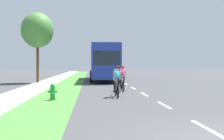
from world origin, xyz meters
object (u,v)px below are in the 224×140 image
object	(u,v)px
fire_hydrant_green	(53,92)
cyclist_trailing	(122,78)
cyclist_lead	(117,81)
street_tree_near	(37,30)
pickup_silver	(110,68)
bus_blue	(103,61)
sedan_maroon	(115,69)

from	to	relation	value
fire_hydrant_green	cyclist_trailing	bearing A→B (deg)	44.80
cyclist_lead	cyclist_trailing	size ratio (longest dim) A/B	1.00
cyclist_lead	street_tree_near	distance (m)	12.51
cyclist_lead	street_tree_near	world-z (taller)	street_tree_near
cyclist_lead	pickup_silver	bearing A→B (deg)	85.83
bus_blue	street_tree_near	bearing A→B (deg)	-149.93
bus_blue	pickup_silver	distance (m)	31.39
cyclist_trailing	bus_blue	bearing A→B (deg)	93.26
cyclist_lead	sedan_maroon	size ratio (longest dim) A/B	0.40
pickup_silver	cyclist_lead	bearing A→B (deg)	-94.17
fire_hydrant_green	cyclist_lead	size ratio (longest dim) A/B	0.44
pickup_silver	bus_blue	bearing A→B (deg)	-95.98
bus_blue	street_tree_near	world-z (taller)	street_tree_near
cyclist_trailing	fire_hydrant_green	bearing A→B (deg)	-135.20
bus_blue	sedan_maroon	bearing A→B (deg)	80.51
cyclist_lead	pickup_silver	xyz separation A→B (m)	(3.28, 44.97, 0.02)
bus_blue	street_tree_near	distance (m)	7.44
cyclist_trailing	street_tree_near	size ratio (longest dim) A/B	0.28
cyclist_lead	cyclist_trailing	bearing A→B (deg)	77.11
cyclist_trailing	pickup_silver	size ratio (longest dim) A/B	0.34
cyclist_trailing	street_tree_near	distance (m)	10.72
sedan_maroon	bus_blue	bearing A→B (deg)	-99.49
bus_blue	pickup_silver	xyz separation A→B (m)	(3.27, 31.20, -1.15)
sedan_maroon	pickup_silver	size ratio (longest dim) A/B	0.84
sedan_maroon	street_tree_near	world-z (taller)	street_tree_near
bus_blue	sedan_maroon	size ratio (longest dim) A/B	2.70
cyclist_trailing	sedan_maroon	distance (m)	30.33
cyclist_trailing	street_tree_near	xyz separation A→B (m)	(-6.63, 7.49, 3.86)
cyclist_lead	street_tree_near	size ratio (longest dim) A/B	0.28
cyclist_lead	sedan_maroon	world-z (taller)	cyclist_lead
fire_hydrant_green	pickup_silver	xyz separation A→B (m)	(6.35, 45.85, 0.46)
bus_blue	street_tree_near	size ratio (longest dim) A/B	1.86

